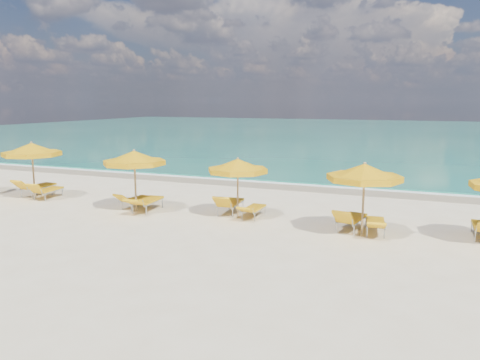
% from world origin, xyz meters
% --- Properties ---
extents(ground_plane, '(120.00, 120.00, 0.00)m').
position_xyz_m(ground_plane, '(0.00, 0.00, 0.00)').
color(ground_plane, beige).
extents(ocean, '(120.00, 80.00, 0.30)m').
position_xyz_m(ocean, '(0.00, 48.00, 0.00)').
color(ocean, '#136C57').
rests_on(ocean, ground).
extents(wet_sand_band, '(120.00, 2.60, 0.01)m').
position_xyz_m(wet_sand_band, '(0.00, 7.40, 0.00)').
color(wet_sand_band, tan).
rests_on(wet_sand_band, ground).
extents(foam_line, '(120.00, 1.20, 0.03)m').
position_xyz_m(foam_line, '(0.00, 8.20, 0.00)').
color(foam_line, white).
rests_on(foam_line, ground).
extents(whitecap_near, '(14.00, 0.36, 0.05)m').
position_xyz_m(whitecap_near, '(-6.00, 17.00, 0.00)').
color(whitecap_near, white).
rests_on(whitecap_near, ground).
extents(whitecap_far, '(18.00, 0.30, 0.05)m').
position_xyz_m(whitecap_far, '(8.00, 24.00, 0.00)').
color(whitecap_far, white).
rests_on(whitecap_far, ground).
extents(umbrella_1, '(2.72, 2.72, 2.46)m').
position_xyz_m(umbrella_1, '(-9.10, 0.33, 2.10)').
color(umbrella_1, '#A58652').
rests_on(umbrella_1, ground).
extents(umbrella_2, '(3.06, 3.06, 2.38)m').
position_xyz_m(umbrella_2, '(-3.66, -0.04, 2.03)').
color(umbrella_2, '#A58652').
rests_on(umbrella_2, ground).
extents(umbrella_3, '(2.45, 2.45, 2.19)m').
position_xyz_m(umbrella_3, '(0.32, 0.49, 1.87)').
color(umbrella_3, '#A58652').
rests_on(umbrella_3, ground).
extents(umbrella_4, '(2.40, 2.40, 2.34)m').
position_xyz_m(umbrella_4, '(4.80, -0.21, 1.99)').
color(umbrella_4, '#A58652').
rests_on(umbrella_4, ground).
extents(lounger_1_left, '(0.72, 2.00, 0.89)m').
position_xyz_m(lounger_1_left, '(-9.45, 0.84, 0.25)').
color(lounger_1_left, '#A5A8AD').
rests_on(lounger_1_left, ground).
extents(lounger_1_right, '(0.80, 1.81, 0.83)m').
position_xyz_m(lounger_1_right, '(-8.55, 0.51, 0.22)').
color(lounger_1_right, '#A5A8AD').
rests_on(lounger_1_right, ground).
extents(lounger_2_left, '(0.79, 1.71, 0.71)m').
position_xyz_m(lounger_2_left, '(-4.05, 0.49, 0.20)').
color(lounger_2_left, '#A5A8AD').
rests_on(lounger_2_left, ground).
extents(lounger_2_right, '(0.79, 2.07, 0.72)m').
position_xyz_m(lounger_2_right, '(-3.28, 0.13, 0.24)').
color(lounger_2_right, '#A5A8AD').
rests_on(lounger_2_right, ground).
extents(lounger_3_left, '(0.78, 1.95, 0.87)m').
position_xyz_m(lounger_3_left, '(-0.19, 1.00, 0.24)').
color(lounger_3_left, '#A5A8AD').
rests_on(lounger_3_left, ground).
extents(lounger_3_right, '(0.57, 1.68, 0.61)m').
position_xyz_m(lounger_3_right, '(0.83, 0.73, 0.20)').
color(lounger_3_right, '#A5A8AD').
rests_on(lounger_3_right, ground).
extents(lounger_4_left, '(0.91, 1.92, 0.87)m').
position_xyz_m(lounger_4_left, '(4.38, 0.36, 0.23)').
color(lounger_4_left, '#A5A8AD').
rests_on(lounger_4_left, ground).
extents(lounger_4_right, '(0.80, 1.84, 0.65)m').
position_xyz_m(lounger_4_right, '(5.15, 0.23, 0.21)').
color(lounger_4_right, '#A5A8AD').
rests_on(lounger_4_right, ground).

